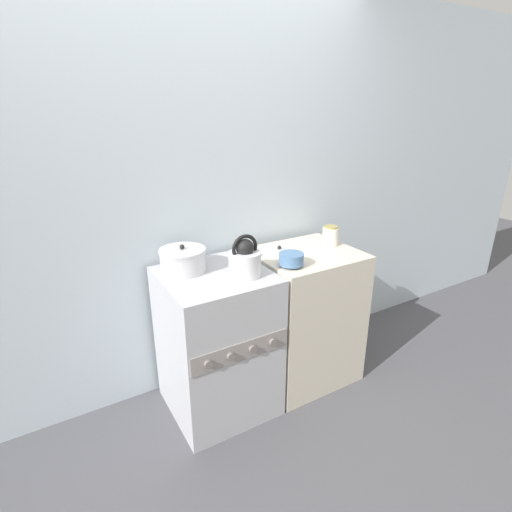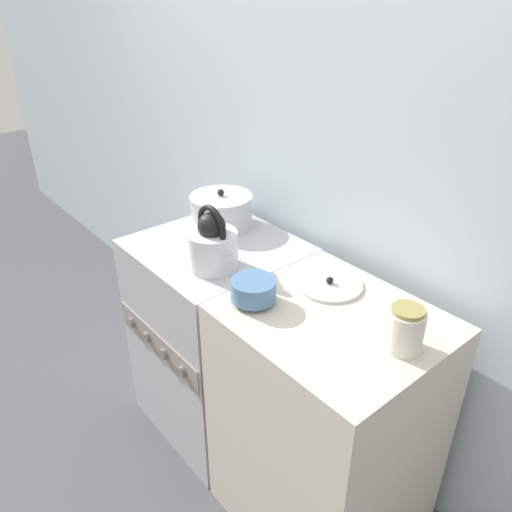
# 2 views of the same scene
# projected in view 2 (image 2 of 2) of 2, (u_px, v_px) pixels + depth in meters

# --- Properties ---
(ground_plane) EXTENTS (12.00, 12.00, 0.00)m
(ground_plane) POSITION_uv_depth(u_px,v_px,m) (170.00, 443.00, 2.22)
(ground_plane) COLOR #4C4C51
(wall_back) EXTENTS (7.00, 0.06, 2.50)m
(wall_back) POSITION_uv_depth(u_px,v_px,m) (286.00, 140.00, 2.00)
(wall_back) COLOR silver
(wall_back) RESTS_ON ground_plane
(stove) EXTENTS (0.60, 0.61, 0.90)m
(stove) POSITION_uv_depth(u_px,v_px,m) (219.00, 336.00, 2.17)
(stove) COLOR #B2B2B7
(stove) RESTS_ON ground_plane
(counter) EXTENTS (0.64, 0.57, 0.91)m
(counter) POSITION_uv_depth(u_px,v_px,m) (325.00, 424.00, 1.74)
(counter) COLOR beige
(counter) RESTS_ON ground_plane
(kettle) EXTENTS (0.22, 0.18, 0.24)m
(kettle) POSITION_uv_depth(u_px,v_px,m) (213.00, 244.00, 1.76)
(kettle) COLOR silver
(kettle) RESTS_ON stove
(cooking_pot) EXTENTS (0.26, 0.26, 0.16)m
(cooking_pot) POSITION_uv_depth(u_px,v_px,m) (221.00, 210.00, 2.09)
(cooking_pot) COLOR silver
(cooking_pot) RESTS_ON stove
(enamel_bowl) EXTENTS (0.14, 0.14, 0.08)m
(enamel_bowl) POSITION_uv_depth(u_px,v_px,m) (253.00, 290.00, 1.57)
(enamel_bowl) COLOR #4C729E
(enamel_bowl) RESTS_ON counter
(storage_jar) EXTENTS (0.11, 0.11, 0.13)m
(storage_jar) POSITION_uv_depth(u_px,v_px,m) (405.00, 329.00, 1.36)
(storage_jar) COLOR silver
(storage_jar) RESTS_ON counter
(loose_pot_lid) EXTENTS (0.22, 0.22, 0.03)m
(loose_pot_lid) POSITION_uv_depth(u_px,v_px,m) (329.00, 285.00, 1.67)
(loose_pot_lid) COLOR silver
(loose_pot_lid) RESTS_ON counter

